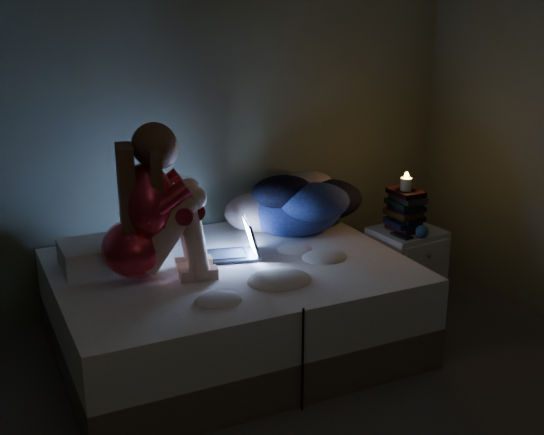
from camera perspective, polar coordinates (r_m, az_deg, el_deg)
wall_back at (r=4.45m, az=-5.73°, el=9.30°), size 3.60×0.02×2.60m
bed at (r=3.97m, az=-3.43°, el=-7.41°), size 1.92×1.44×0.53m
pillow at (r=3.93m, az=-13.78°, el=-2.92°), size 0.47×0.33×0.14m
woman at (r=3.57m, az=-11.61°, el=1.10°), size 0.57×0.42×0.84m
laptop at (r=3.91m, az=-3.76°, el=-1.75°), size 0.38×0.30×0.23m
clothes_pile at (r=4.35m, az=1.93°, el=1.41°), size 0.68×0.55×0.39m
nightstand at (r=4.54m, az=11.02°, el=-4.26°), size 0.44×0.40×0.54m
book_stack at (r=4.40m, az=10.97°, el=0.54°), size 0.19×0.25×0.25m
candle at (r=4.35m, az=11.10°, el=2.64°), size 0.07×0.07×0.08m
phone at (r=4.31m, az=10.56°, el=-1.47°), size 0.07×0.14×0.01m
blue_orb at (r=4.30m, az=12.20°, el=-1.17°), size 0.08×0.08×0.08m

